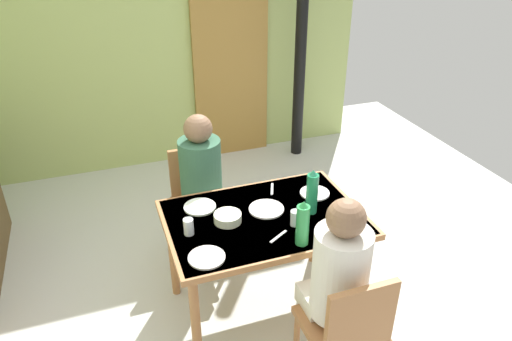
# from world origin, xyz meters

# --- Properties ---
(ground_plane) EXTENTS (6.43, 6.43, 0.00)m
(ground_plane) POSITION_xyz_m (0.00, 0.00, 0.00)
(ground_plane) COLOR silver
(wall_back) EXTENTS (4.40, 0.10, 2.83)m
(wall_back) POSITION_xyz_m (0.00, 2.47, 1.41)
(wall_back) COLOR #AABC6B
(wall_back) RESTS_ON ground_plane
(door_wooden) EXTENTS (0.80, 0.05, 2.00)m
(door_wooden) POSITION_xyz_m (0.80, 2.39, 1.00)
(door_wooden) COLOR olive
(door_wooden) RESTS_ON ground_plane
(stove_pipe_column) EXTENTS (0.12, 0.12, 2.83)m
(stove_pipe_column) POSITION_xyz_m (1.46, 2.12, 1.41)
(stove_pipe_column) COLOR black
(stove_pipe_column) RESTS_ON ground_plane
(dining_table) EXTENTS (1.22, 0.83, 0.76)m
(dining_table) POSITION_xyz_m (0.27, -0.01, 0.67)
(dining_table) COLOR #A26A3D
(dining_table) RESTS_ON ground_plane
(chair_near_diner) EXTENTS (0.40, 0.40, 0.87)m
(chair_near_diner) POSITION_xyz_m (0.45, -0.78, 0.50)
(chair_near_diner) COLOR #A26A3D
(chair_near_diner) RESTS_ON ground_plane
(chair_far_diner) EXTENTS (0.40, 0.40, 0.87)m
(chair_far_diner) POSITION_xyz_m (0.03, 0.76, 0.50)
(chair_far_diner) COLOR #A26A3D
(chair_far_diner) RESTS_ON ground_plane
(person_near_diner) EXTENTS (0.30, 0.37, 0.77)m
(person_near_diner) POSITION_xyz_m (0.45, -0.64, 0.78)
(person_near_diner) COLOR silver
(person_near_diner) RESTS_ON ground_plane
(person_far_diner) EXTENTS (0.30, 0.37, 0.77)m
(person_far_diner) POSITION_xyz_m (0.03, 0.62, 0.78)
(person_far_diner) COLOR #31694C
(person_far_diner) RESTS_ON ground_plane
(water_bottle_green_near) EXTENTS (0.08, 0.08, 0.28)m
(water_bottle_green_near) POSITION_xyz_m (0.38, -0.33, 0.89)
(water_bottle_green_near) COLOR green
(water_bottle_green_near) RESTS_ON dining_table
(water_bottle_green_far) EXTENTS (0.07, 0.07, 0.30)m
(water_bottle_green_far) POSITION_xyz_m (0.57, -0.06, 0.90)
(water_bottle_green_far) COLOR #1F8250
(water_bottle_green_far) RESTS_ON dining_table
(serving_bowl_center) EXTENTS (0.17, 0.17, 0.05)m
(serving_bowl_center) POSITION_xyz_m (0.04, 0.02, 0.78)
(serving_bowl_center) COLOR silver
(serving_bowl_center) RESTS_ON dining_table
(dinner_plate_near_left) EXTENTS (0.20, 0.20, 0.01)m
(dinner_plate_near_left) POSITION_xyz_m (0.69, 0.13, 0.76)
(dinner_plate_near_left) COLOR white
(dinner_plate_near_left) RESTS_ON dining_table
(dinner_plate_near_right) EXTENTS (0.21, 0.21, 0.01)m
(dinner_plate_near_right) POSITION_xyz_m (-0.08, 0.22, 0.76)
(dinner_plate_near_right) COLOR white
(dinner_plate_near_right) RESTS_ON dining_table
(dinner_plate_far_center) EXTENTS (0.22, 0.22, 0.01)m
(dinner_plate_far_center) POSITION_xyz_m (0.31, 0.06, 0.76)
(dinner_plate_far_center) COLOR white
(dinner_plate_far_center) RESTS_ON dining_table
(dinner_plate_far_side) EXTENTS (0.21, 0.21, 0.01)m
(dinner_plate_far_side) POSITION_xyz_m (-0.17, -0.28, 0.76)
(dinner_plate_far_side) COLOR white
(dinner_plate_far_side) RESTS_ON dining_table
(drinking_glass_by_near_diner) EXTENTS (0.06, 0.06, 0.10)m
(drinking_glass_by_near_diner) POSITION_xyz_m (-0.21, -0.03, 0.81)
(drinking_glass_by_near_diner) COLOR silver
(drinking_glass_by_near_diner) RESTS_ON dining_table
(drinking_glass_by_far_diner) EXTENTS (0.06, 0.06, 0.10)m
(drinking_glass_by_far_diner) POSITION_xyz_m (0.42, -0.15, 0.80)
(drinking_glass_by_far_diner) COLOR silver
(drinking_glass_by_far_diner) RESTS_ON dining_table
(drinking_glass_spare_center) EXTENTS (0.06, 0.06, 0.09)m
(drinking_glass_spare_center) POSITION_xyz_m (0.78, -0.24, 0.80)
(drinking_glass_spare_center) COLOR silver
(drinking_glass_spare_center) RESTS_ON dining_table
(cutlery_knife_near) EXTENTS (0.14, 0.09, 0.00)m
(cutlery_knife_near) POSITION_xyz_m (0.28, -0.23, 0.76)
(cutlery_knife_near) COLOR silver
(cutlery_knife_near) RESTS_ON dining_table
(cutlery_fork_near) EXTENTS (0.07, 0.14, 0.00)m
(cutlery_fork_near) POSITION_xyz_m (0.44, 0.28, 0.76)
(cutlery_fork_near) COLOR silver
(cutlery_fork_near) RESTS_ON dining_table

